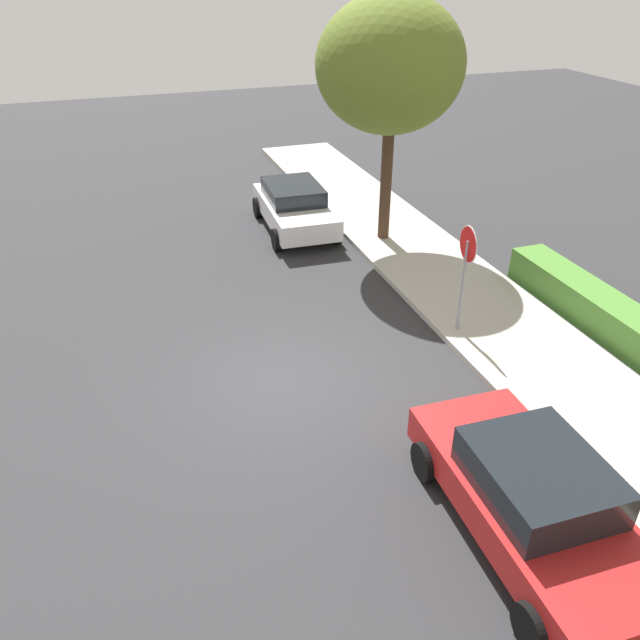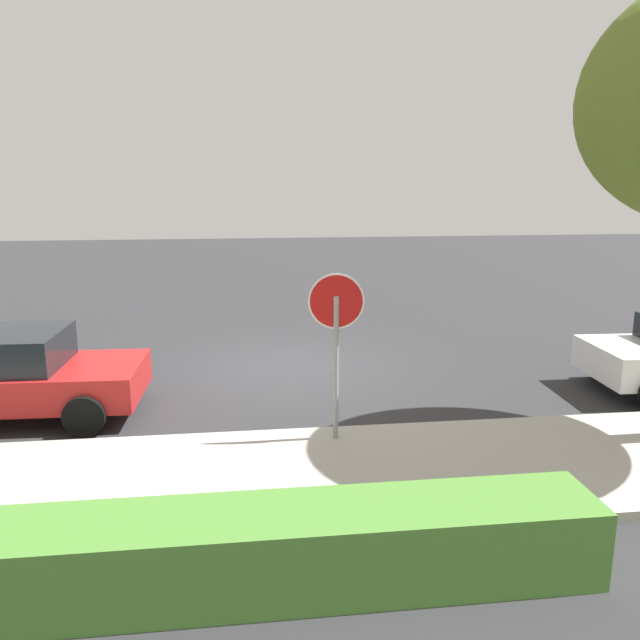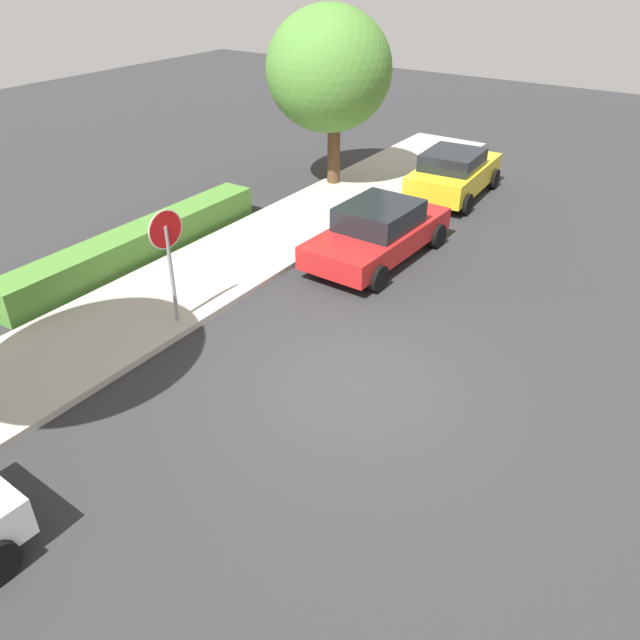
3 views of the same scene
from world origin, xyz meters
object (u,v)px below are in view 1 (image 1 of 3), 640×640
object	(u,v)px
parked_car_red	(533,498)
street_tree_near_corner	(390,66)
parked_car_white	(295,207)
stop_sign	(466,262)

from	to	relation	value
parked_car_red	street_tree_near_corner	xyz separation A→B (m)	(-10.37, 2.28, 4.12)
street_tree_near_corner	parked_car_red	bearing A→B (deg)	-12.41
parked_car_white	street_tree_near_corner	size ratio (longest dim) A/B	0.61
parked_car_red	parked_car_white	xyz separation A→B (m)	(-12.21, 0.24, -0.01)
parked_car_red	stop_sign	bearing A→B (deg)	160.52
stop_sign	street_tree_near_corner	size ratio (longest dim) A/B	0.39
parked_car_red	street_tree_near_corner	bearing A→B (deg)	167.59
stop_sign	parked_car_red	size ratio (longest dim) A/B	0.58
parked_car_red	parked_car_white	world-z (taller)	parked_car_red
stop_sign	parked_car_red	bearing A→B (deg)	-19.48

